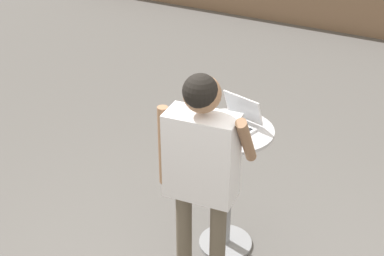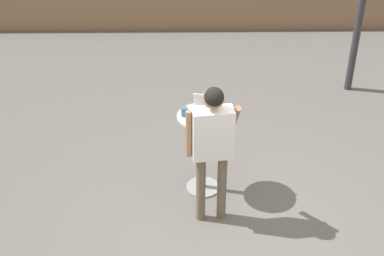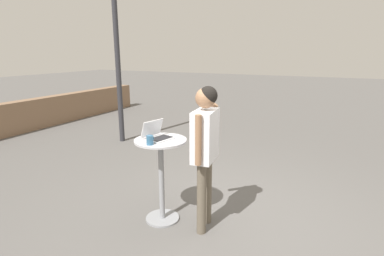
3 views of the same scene
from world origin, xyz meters
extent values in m
cylinder|color=gray|center=(-0.29, 0.79, 0.01)|extent=(0.43, 0.43, 0.03)
cylinder|color=gray|center=(-0.29, 0.79, 0.54)|extent=(0.07, 0.07, 1.04)
cylinder|color=#B7B7BC|center=(-0.29, 0.79, 1.07)|extent=(0.64, 0.64, 0.02)
cube|color=silver|center=(-0.29, 0.79, 1.09)|extent=(0.36, 0.29, 0.02)
cube|color=black|center=(-0.29, 0.79, 1.10)|extent=(0.32, 0.24, 0.00)
cube|color=silver|center=(-0.26, 0.93, 1.21)|extent=(0.33, 0.15, 0.21)
cube|color=white|center=(-0.26, 0.92, 1.21)|extent=(0.30, 0.13, 0.18)
cylinder|color=#336084|center=(-0.52, 0.79, 1.14)|extent=(0.08, 0.08, 0.11)
torus|color=#336084|center=(-0.47, 0.79, 1.14)|extent=(0.05, 0.01, 0.05)
cylinder|color=brown|center=(-0.34, 0.21, 0.45)|extent=(0.11, 0.11, 0.89)
cylinder|color=brown|center=(-0.09, 0.25, 0.45)|extent=(0.11, 0.11, 0.89)
cube|color=silver|center=(-0.22, 0.23, 1.19)|extent=(0.48, 0.28, 0.59)
sphere|color=#936B4C|center=(-0.22, 0.23, 1.62)|extent=(0.23, 0.23, 0.23)
sphere|color=black|center=(-0.21, 0.20, 1.65)|extent=(0.21, 0.21, 0.21)
cylinder|color=#936B4C|center=(-0.48, 0.20, 1.20)|extent=(0.07, 0.07, 0.56)
cylinder|color=#936B4C|center=(0.03, 0.35, 1.31)|extent=(0.11, 0.34, 0.43)
camera|label=1|loc=(1.13, -2.25, 2.99)|focal=50.00mm
camera|label=2|loc=(-0.51, -4.68, 4.28)|focal=50.00mm
camera|label=3|loc=(-3.26, -1.09, 2.12)|focal=28.00mm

